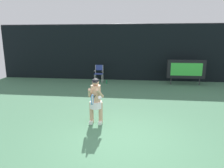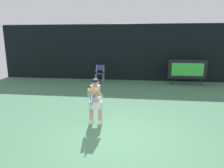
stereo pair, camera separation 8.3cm
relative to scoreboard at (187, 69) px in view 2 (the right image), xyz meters
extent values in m
cube|color=#447554|center=(-3.24, -7.37, -0.96)|extent=(18.00, 22.00, 0.02)
cube|color=black|center=(-3.24, 1.13, 0.85)|extent=(18.00, 0.12, 3.60)
cylinder|color=#38383D|center=(-3.24, 1.13, 2.68)|extent=(18.00, 0.05, 0.05)
cube|color=black|center=(0.00, 0.00, 0.00)|extent=(2.20, 0.20, 1.10)
cube|color=green|center=(0.00, -0.10, 0.00)|extent=(1.80, 0.01, 0.75)
cylinder|color=#2D2D33|center=(-0.83, 0.00, -0.75)|extent=(0.05, 0.05, 0.40)
cylinder|color=#2D2D33|center=(0.82, 0.00, -0.75)|extent=(0.05, 0.05, 0.40)
cylinder|color=white|center=(-5.53, -0.03, -0.69)|extent=(0.04, 0.04, 0.52)
cylinder|color=white|center=(-5.05, -0.03, -0.69)|extent=(0.04, 0.04, 0.52)
cylinder|color=white|center=(-5.53, 0.37, -0.69)|extent=(0.04, 0.04, 0.52)
cylinder|color=white|center=(-5.05, 0.37, -0.69)|extent=(0.04, 0.04, 0.52)
cube|color=#334597|center=(-5.29, 0.17, -0.41)|extent=(0.52, 0.44, 0.03)
cylinder|color=white|center=(-5.53, 0.37, -0.15)|extent=(0.04, 0.04, 0.56)
cylinder|color=white|center=(-5.05, 0.37, -0.15)|extent=(0.04, 0.04, 0.56)
cube|color=#334597|center=(-5.29, 0.37, -0.04)|extent=(0.48, 0.02, 0.34)
cylinder|color=white|center=(-5.53, 0.17, -0.21)|extent=(0.04, 0.44, 0.04)
cylinder|color=white|center=(-5.05, 0.17, -0.21)|extent=(0.04, 0.44, 0.04)
cylinder|color=#228F4F|center=(-4.72, -0.25, -0.83)|extent=(0.07, 0.07, 0.24)
cylinder|color=black|center=(-4.72, -0.25, -0.69)|extent=(0.03, 0.03, 0.03)
cube|color=white|center=(-4.34, -6.26, -0.90)|extent=(0.11, 0.26, 0.09)
cube|color=white|center=(-4.04, -6.26, -0.90)|extent=(0.11, 0.26, 0.09)
cylinder|color=tan|center=(-4.34, -6.21, -0.60)|extent=(0.13, 0.13, 0.70)
cylinder|color=tan|center=(-4.04, -6.21, -0.60)|extent=(0.13, 0.13, 0.70)
cylinder|color=white|center=(-4.19, -6.21, -0.33)|extent=(0.39, 0.39, 0.22)
cylinder|color=tan|center=(-4.19, -6.21, 0.03)|extent=(0.31, 0.31, 0.56)
sphere|color=tan|center=(-4.19, -6.21, 0.41)|extent=(0.22, 0.22, 0.22)
ellipsoid|color=black|center=(-4.19, -6.21, 0.47)|extent=(0.22, 0.22, 0.12)
cube|color=black|center=(-4.19, -6.31, 0.44)|extent=(0.17, 0.12, 0.02)
cylinder|color=tan|center=(-4.35, -6.38, 0.11)|extent=(0.20, 0.47, 0.39)
cylinder|color=tan|center=(-4.02, -6.38, 0.11)|extent=(0.20, 0.47, 0.39)
cylinder|color=white|center=(-4.00, -6.50, 0.00)|extent=(0.13, 0.13, 0.12)
cylinder|color=black|center=(-4.17, -6.50, 0.02)|extent=(0.03, 0.28, 0.03)
torus|color=#2F67B6|center=(-4.17, -6.80, 0.02)|extent=(0.02, 0.31, 0.31)
ellipsoid|color=silver|center=(-4.17, -6.80, 0.02)|extent=(0.01, 0.26, 0.26)
camera|label=1|loc=(-2.92, -12.35, 1.74)|focal=32.56mm
camera|label=2|loc=(-2.84, -12.34, 1.74)|focal=32.56mm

